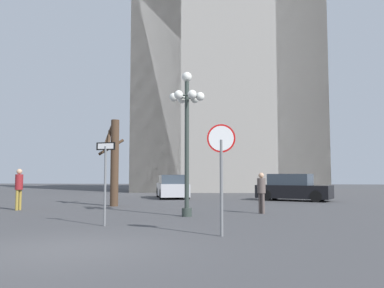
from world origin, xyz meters
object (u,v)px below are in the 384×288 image
object	(u,v)px
cathedral	(225,73)
one_way_arrow_sign	(105,174)
bare_tree	(114,161)
pedestrian_standing	(261,189)
street_lamp	(187,121)
parked_car_far_black	(293,188)
parked_car_near_silver	(172,187)
stop_sign	(221,158)
pedestrian_walking	(19,185)

from	to	relation	value
cathedral	one_way_arrow_sign	xyz separation A→B (m)	(-2.53, -27.24, -9.88)
bare_tree	pedestrian_standing	bearing A→B (deg)	-23.16
street_lamp	pedestrian_standing	xyz separation A→B (m)	(2.72, 1.44, -2.51)
cathedral	street_lamp	distance (m)	25.55
parked_car_far_black	parked_car_near_silver	bearing A→B (deg)	167.54
street_lamp	bare_tree	bearing A→B (deg)	133.34
cathedral	parked_car_near_silver	size ratio (longest dim) A/B	7.82
cathedral	bare_tree	xyz separation A→B (m)	(-4.64, -19.90, -9.21)
one_way_arrow_sign	bare_tree	size ratio (longest dim) A/B	0.59
one_way_arrow_sign	parked_car_far_black	distance (m)	14.42
stop_sign	street_lamp	xyz separation A→B (m)	(-1.46, 4.53, 1.57)
cathedral	parked_car_near_silver	distance (m)	17.08
cathedral	stop_sign	distance (m)	30.35
street_lamp	parked_car_far_black	world-z (taller)	street_lamp
stop_sign	pedestrian_walking	distance (m)	10.88
pedestrian_walking	pedestrian_standing	size ratio (longest dim) A/B	1.11
parked_car_far_black	pedestrian_walking	xyz separation A→B (m)	(-12.35, -7.94, 0.34)
street_lamp	pedestrian_standing	distance (m)	3.97
cathedral	pedestrian_walking	xyz separation A→B (m)	(-7.93, -22.57, -10.33)
cathedral	pedestrian_standing	bearing A→B (deg)	-84.49
bare_tree	parked_car_far_black	world-z (taller)	bare_tree
stop_sign	parked_car_near_silver	xyz separation A→B (m)	(-3.92, 15.81, -1.18)
parked_car_far_black	cathedral	bearing A→B (deg)	106.82
stop_sign	pedestrian_standing	bearing A→B (deg)	78.14
cathedral	parked_car_near_silver	xyz separation A→B (m)	(-2.97, -13.00, -10.69)
pedestrian_walking	parked_car_far_black	bearing A→B (deg)	32.74
parked_car_near_silver	pedestrian_standing	size ratio (longest dim) A/B	2.81
street_lamp	parked_car_far_black	bearing A→B (deg)	62.90
one_way_arrow_sign	street_lamp	distance (m)	4.08
cathedral	pedestrian_walking	bearing A→B (deg)	-109.35
street_lamp	pedestrian_walking	xyz separation A→B (m)	(-7.41, 1.71, -2.39)
one_way_arrow_sign	pedestrian_walking	world-z (taller)	one_way_arrow_sign
pedestrian_walking	street_lamp	bearing A→B (deg)	-12.96
cathedral	bare_tree	world-z (taller)	cathedral
parked_car_near_silver	pedestrian_walking	xyz separation A→B (m)	(-4.95, -9.58, 0.35)
parked_car_far_black	one_way_arrow_sign	bearing A→B (deg)	-118.87
one_way_arrow_sign	street_lamp	size ratio (longest dim) A/B	0.46
street_lamp	bare_tree	distance (m)	6.15
parked_car_far_black	pedestrian_standing	size ratio (longest dim) A/B	2.87
parked_car_near_silver	parked_car_far_black	bearing A→B (deg)	-12.46
pedestrian_standing	pedestrian_walking	bearing A→B (deg)	178.53
stop_sign	parked_car_far_black	size ratio (longest dim) A/B	0.60
one_way_arrow_sign	bare_tree	world-z (taller)	bare_tree
bare_tree	parked_car_far_black	distance (m)	10.59
parked_car_near_silver	pedestrian_walking	distance (m)	10.79
cathedral	street_lamp	xyz separation A→B (m)	(-0.51, -24.28, -7.94)
stop_sign	bare_tree	bearing A→B (deg)	122.13
street_lamp	pedestrian_walking	distance (m)	7.97
stop_sign	one_way_arrow_sign	bearing A→B (deg)	155.79
bare_tree	pedestrian_walking	world-z (taller)	bare_tree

